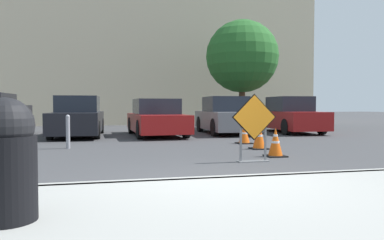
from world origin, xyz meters
The scene contains 16 objects.
ground_plane centered at (0.00, 10.00, 0.00)m, with size 96.00×96.00×0.00m, color #3D3D3F.
sidewalk_strip centered at (0.00, -1.55, 0.07)m, with size 30.93×3.10×0.14m.
curb_lip centered at (0.00, 0.00, 0.07)m, with size 30.93×0.20×0.14m.
road_closed_sign centered at (1.49, 2.11, 0.81)m, with size 0.99×0.20×1.45m.
traffic_cone_nearest centered at (2.31, 2.79, 0.33)m, with size 0.45×0.45×0.68m.
traffic_cone_second centered at (2.55, 4.31, 0.36)m, with size 0.47×0.47×0.73m.
traffic_cone_third centered at (2.68, 5.78, 0.31)m, with size 0.47×0.47×0.65m.
parked_car_nearest centered at (-2.63, 9.91, 0.72)m, with size 1.93×4.65×1.57m.
parked_car_second centered at (0.38, 9.52, 0.68)m, with size 2.06×4.64×1.46m.
parked_car_third centered at (3.40, 9.91, 0.73)m, with size 1.96×4.28×1.58m.
parked_car_fourth centered at (6.42, 9.92, 0.72)m, with size 1.96×4.40×1.59m.
trash_bin centered at (-2.46, -1.61, 0.71)m, with size 0.54×0.54×1.14m.
bollard_nearest centered at (-2.60, 5.57, 0.50)m, with size 0.12×0.12×0.95m.
bollard_second centered at (-4.22, 5.57, 0.47)m, with size 0.12×0.12×0.89m.
building_facade_backdrop centered at (0.86, 20.18, 4.46)m, with size 22.68×5.00×8.91m.
street_tree_behind_lot centered at (5.25, 12.87, 3.70)m, with size 3.70×3.70×5.56m.
Camera 1 is at (-1.56, -5.30, 1.20)m, focal length 35.00 mm.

